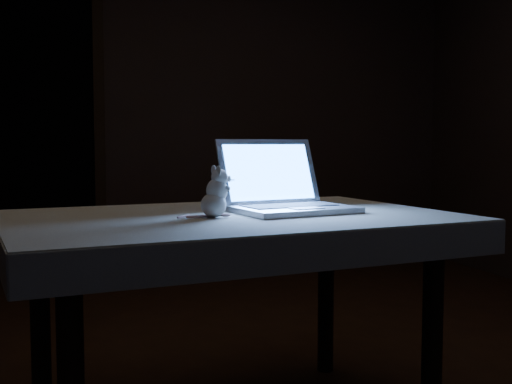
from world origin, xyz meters
name	(u,v)px	position (x,y,z in m)	size (l,w,h in m)	color
floor	(276,377)	(0.00, 0.00, 0.00)	(5.00, 5.00, 0.00)	black
back_wall	(179,104)	(0.00, 2.50, 1.30)	(4.50, 0.04, 2.60)	black
doorway	(31,133)	(-1.10, 2.50, 1.06)	(1.06, 0.36, 2.13)	black
table	(231,323)	(-0.30, -0.42, 0.37)	(1.38, 0.89, 0.74)	black
tablecloth	(217,231)	(-0.35, -0.44, 0.69)	(1.49, 0.99, 0.11)	beige
laptop	(295,174)	(-0.06, -0.41, 0.88)	(0.40, 0.35, 0.27)	#B7B7BC
plush_mouse	(213,192)	(-0.37, -0.48, 0.83)	(0.12, 0.12, 0.17)	silver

